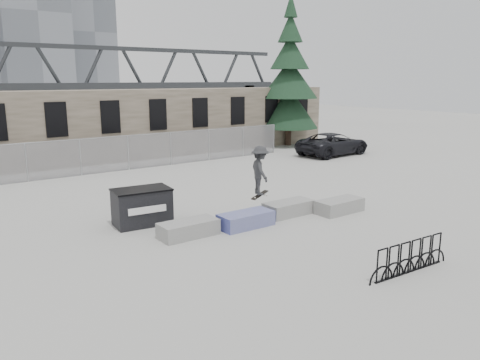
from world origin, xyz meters
name	(u,v)px	position (x,y,z in m)	size (l,w,h in m)	color
ground	(264,222)	(0.00, 0.00, 0.00)	(120.00, 120.00, 0.00)	#A9A9A4
stone_wall	(104,126)	(0.00, 16.24, 2.26)	(36.00, 2.58, 4.50)	#685C4C
chainlink_fence	(128,152)	(0.00, 12.50, 1.04)	(22.06, 0.06, 2.02)	gray
planter_far_left	(188,228)	(-3.10, 0.23, 0.29)	(2.00, 0.90, 0.53)	#979795
planter_center_left	(246,219)	(-0.92, -0.08, 0.29)	(2.00, 0.90, 0.53)	#343D9E
planter_center_right	(289,208)	(1.33, 0.15, 0.29)	(2.00, 0.90, 0.53)	#979795
planter_offset	(339,205)	(3.18, -0.78, 0.29)	(2.00, 0.90, 0.53)	#979795
dumpster	(142,206)	(-3.78, 2.39, 0.67)	(2.14, 1.45, 1.33)	black
bike_rack	(410,257)	(0.27, -5.94, 0.44)	(3.14, 0.24, 0.90)	black
spruce_tree	(289,84)	(14.36, 14.73, 4.81)	(4.60, 4.60, 11.50)	#38281E
truss_bridge	(73,86)	(10.00, 55.00, 4.13)	(70.00, 3.00, 9.80)	#2D3033
suv	(333,144)	(13.66, 9.28, 0.77)	(2.56, 5.55, 1.54)	black
skateboarder	(260,170)	(0.24, 0.59, 1.82)	(1.04, 1.35, 2.00)	#2D2E30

